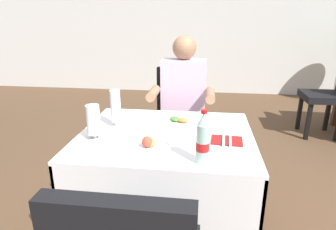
{
  "coord_description": "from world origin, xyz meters",
  "views": [
    {
      "loc": [
        0.11,
        -1.59,
        1.4
      ],
      "look_at": [
        -0.1,
        0.08,
        0.83
      ],
      "focal_mm": 30.81,
      "sensor_mm": 36.0,
      "label": 1
    }
  ],
  "objects_px": {
    "seated_diner_far": "(183,104)",
    "napkin_cutlery_set": "(227,140)",
    "plate_far_diner": "(176,121)",
    "beer_glass_middle": "(116,109)",
    "plate_near_camera": "(148,146)",
    "background_chair_left": "(331,92)",
    "main_dining_table": "(166,160)",
    "cola_bottle_primary": "(203,140)",
    "chair_far_diner_seat": "(178,118)",
    "beer_glass_left": "(93,122)"
  },
  "relations": [
    {
      "from": "seated_diner_far",
      "to": "napkin_cutlery_set",
      "type": "distance_m",
      "value": 0.84
    },
    {
      "from": "plate_far_diner",
      "to": "beer_glass_middle",
      "type": "xyz_separation_m",
      "value": [
        -0.36,
        -0.11,
        0.1
      ]
    },
    {
      "from": "beer_glass_middle",
      "to": "napkin_cutlery_set",
      "type": "bearing_deg",
      "value": -11.99
    },
    {
      "from": "plate_near_camera",
      "to": "background_chair_left",
      "type": "height_order",
      "value": "background_chair_left"
    },
    {
      "from": "main_dining_table",
      "to": "cola_bottle_primary",
      "type": "relative_size",
      "value": 3.85
    },
    {
      "from": "chair_far_diner_seat",
      "to": "plate_far_diner",
      "type": "height_order",
      "value": "chair_far_diner_seat"
    },
    {
      "from": "beer_glass_middle",
      "to": "cola_bottle_primary",
      "type": "bearing_deg",
      "value": -37.24
    },
    {
      "from": "plate_near_camera",
      "to": "beer_glass_middle",
      "type": "relative_size",
      "value": 1.04
    },
    {
      "from": "seated_diner_far",
      "to": "beer_glass_left",
      "type": "xyz_separation_m",
      "value": [
        -0.43,
        -0.84,
        0.14
      ]
    },
    {
      "from": "seated_diner_far",
      "to": "plate_far_diner",
      "type": "xyz_separation_m",
      "value": [
        -0.0,
        -0.52,
        0.05
      ]
    },
    {
      "from": "main_dining_table",
      "to": "beer_glass_left",
      "type": "bearing_deg",
      "value": -160.81
    },
    {
      "from": "main_dining_table",
      "to": "chair_far_diner_seat",
      "type": "distance_m",
      "value": 0.82
    },
    {
      "from": "seated_diner_far",
      "to": "plate_far_diner",
      "type": "distance_m",
      "value": 0.53
    },
    {
      "from": "main_dining_table",
      "to": "napkin_cutlery_set",
      "type": "xyz_separation_m",
      "value": [
        0.35,
        -0.07,
        0.18
      ]
    },
    {
      "from": "main_dining_table",
      "to": "cola_bottle_primary",
      "type": "bearing_deg",
      "value": -57.3
    },
    {
      "from": "plate_far_diner",
      "to": "beer_glass_left",
      "type": "xyz_separation_m",
      "value": [
        -0.43,
        -0.32,
        0.09
      ]
    },
    {
      "from": "beer_glass_middle",
      "to": "background_chair_left",
      "type": "xyz_separation_m",
      "value": [
        2.03,
        1.89,
        -0.31
      ]
    },
    {
      "from": "cola_bottle_primary",
      "to": "seated_diner_far",
      "type": "bearing_deg",
      "value": 99.21
    },
    {
      "from": "plate_near_camera",
      "to": "background_chair_left",
      "type": "bearing_deg",
      "value": 50.96
    },
    {
      "from": "chair_far_diner_seat",
      "to": "seated_diner_far",
      "type": "relative_size",
      "value": 0.77
    },
    {
      "from": "seated_diner_far",
      "to": "beer_glass_middle",
      "type": "bearing_deg",
      "value": -119.97
    },
    {
      "from": "cola_bottle_primary",
      "to": "napkin_cutlery_set",
      "type": "bearing_deg",
      "value": 63.34
    },
    {
      "from": "chair_far_diner_seat",
      "to": "seated_diner_far",
      "type": "distance_m",
      "value": 0.2
    },
    {
      "from": "main_dining_table",
      "to": "chair_far_diner_seat",
      "type": "height_order",
      "value": "chair_far_diner_seat"
    },
    {
      "from": "background_chair_left",
      "to": "beer_glass_left",
      "type": "bearing_deg",
      "value": -134.99
    },
    {
      "from": "main_dining_table",
      "to": "seated_diner_far",
      "type": "height_order",
      "value": "seated_diner_far"
    },
    {
      "from": "chair_far_diner_seat",
      "to": "napkin_cutlery_set",
      "type": "xyz_separation_m",
      "value": [
        0.35,
        -0.89,
        0.2
      ]
    },
    {
      "from": "main_dining_table",
      "to": "napkin_cutlery_set",
      "type": "distance_m",
      "value": 0.4
    },
    {
      "from": "chair_far_diner_seat",
      "to": "background_chair_left",
      "type": "relative_size",
      "value": 1.0
    },
    {
      "from": "chair_far_diner_seat",
      "to": "beer_glass_left",
      "type": "height_order",
      "value": "chair_far_diner_seat"
    },
    {
      "from": "cola_bottle_primary",
      "to": "napkin_cutlery_set",
      "type": "xyz_separation_m",
      "value": [
        0.13,
        0.27,
        -0.11
      ]
    },
    {
      "from": "chair_far_diner_seat",
      "to": "beer_glass_middle",
      "type": "height_order",
      "value": "beer_glass_middle"
    },
    {
      "from": "beer_glass_middle",
      "to": "plate_near_camera",
      "type": "bearing_deg",
      "value": -49.01
    },
    {
      "from": "plate_far_diner",
      "to": "napkin_cutlery_set",
      "type": "relative_size",
      "value": 1.24
    },
    {
      "from": "seated_diner_far",
      "to": "beer_glass_middle",
      "type": "relative_size",
      "value": 5.41
    },
    {
      "from": "beer_glass_left",
      "to": "napkin_cutlery_set",
      "type": "relative_size",
      "value": 1.03
    },
    {
      "from": "beer_glass_middle",
      "to": "chair_far_diner_seat",
      "type": "bearing_deg",
      "value": 66.73
    },
    {
      "from": "plate_far_diner",
      "to": "beer_glass_middle",
      "type": "bearing_deg",
      "value": -162.54
    },
    {
      "from": "napkin_cutlery_set",
      "to": "plate_far_diner",
      "type": "bearing_deg",
      "value": 140.03
    },
    {
      "from": "beer_glass_middle",
      "to": "background_chair_left",
      "type": "relative_size",
      "value": 0.24
    },
    {
      "from": "napkin_cutlery_set",
      "to": "beer_glass_middle",
      "type": "bearing_deg",
      "value": 168.01
    },
    {
      "from": "seated_diner_far",
      "to": "plate_near_camera",
      "type": "height_order",
      "value": "seated_diner_far"
    },
    {
      "from": "beer_glass_left",
      "to": "beer_glass_middle",
      "type": "xyz_separation_m",
      "value": [
        0.06,
        0.21,
        0.01
      ]
    },
    {
      "from": "chair_far_diner_seat",
      "to": "plate_far_diner",
      "type": "xyz_separation_m",
      "value": [
        0.04,
        -0.63,
        0.2
      ]
    },
    {
      "from": "chair_far_diner_seat",
      "to": "cola_bottle_primary",
      "type": "relative_size",
      "value": 3.67
    },
    {
      "from": "main_dining_table",
      "to": "plate_far_diner",
      "type": "bearing_deg",
      "value": 76.92
    },
    {
      "from": "main_dining_table",
      "to": "beer_glass_left",
      "type": "distance_m",
      "value": 0.5
    },
    {
      "from": "seated_diner_far",
      "to": "beer_glass_left",
      "type": "relative_size",
      "value": 6.32
    },
    {
      "from": "seated_diner_far",
      "to": "napkin_cutlery_set",
      "type": "bearing_deg",
      "value": -68.77
    },
    {
      "from": "beer_glass_middle",
      "to": "napkin_cutlery_set",
      "type": "relative_size",
      "value": 1.21
    }
  ]
}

